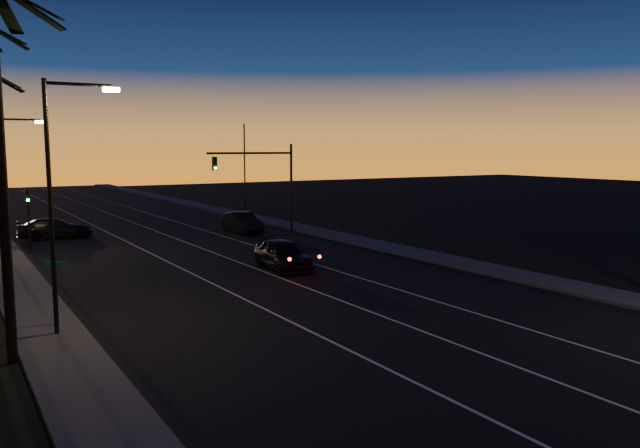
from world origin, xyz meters
TOP-DOWN VIEW (x-y plane):
  - road at (0.00, 30.00)m, footprint 20.00×170.00m
  - sidewalk_left at (-11.20, 30.00)m, footprint 2.40×170.00m
  - sidewalk_right at (11.20, 30.00)m, footprint 2.40×170.00m
  - lane_stripe_left at (-3.00, 30.00)m, footprint 0.12×160.00m
  - lane_stripe_mid at (0.50, 30.00)m, footprint 0.12×160.00m
  - lane_stripe_right at (4.00, 30.00)m, footprint 0.12×160.00m
  - streetlight_left_near at (-10.70, 20.00)m, footprint 2.55×0.26m
  - streetlight_left_far at (-10.69, 38.00)m, footprint 2.55×0.26m
  - street_sign at (-10.80, 21.00)m, footprint 0.70×0.06m
  - signal_mast at (7.14, 39.99)m, footprint 7.10×0.41m
  - signal_post at (-9.50, 39.98)m, footprint 0.28×0.37m
  - far_pole_right at (11.00, 52.00)m, footprint 0.14×0.14m
  - lead_car at (1.71, 26.86)m, footprint 2.46×5.62m
  - right_car at (6.09, 41.94)m, footprint 1.77×4.91m
  - cross_car at (-7.10, 46.11)m, footprint 5.36×2.41m

SIDE VIEW (x-z plane):
  - road at x=0.00m, z-range 0.00..0.01m
  - lane_stripe_left at x=-3.00m, z-range 0.01..0.02m
  - lane_stripe_mid at x=0.50m, z-range 0.01..0.02m
  - lane_stripe_right at x=4.00m, z-range 0.01..0.02m
  - sidewalk_left at x=-11.20m, z-range 0.00..0.16m
  - sidewalk_right at x=11.20m, z-range 0.00..0.16m
  - cross_car at x=-7.10m, z-range 0.01..1.54m
  - right_car at x=6.09m, z-range 0.01..1.62m
  - lead_car at x=1.71m, z-range 0.01..1.68m
  - street_sign at x=-10.80m, z-range 0.36..2.96m
  - signal_post at x=-9.50m, z-range 0.79..4.99m
  - far_pole_right at x=11.00m, z-range 0.00..9.00m
  - signal_mast at x=7.14m, z-range 1.28..8.28m
  - streetlight_left_far at x=-10.69m, z-range 0.81..9.31m
  - streetlight_left_near at x=-10.70m, z-range 0.82..9.82m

